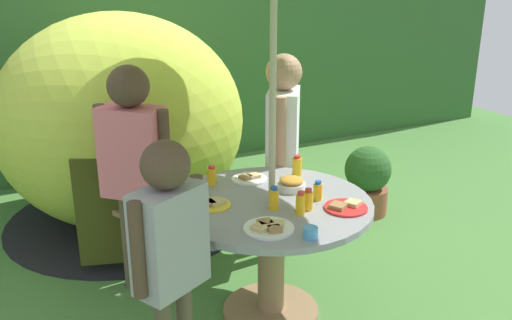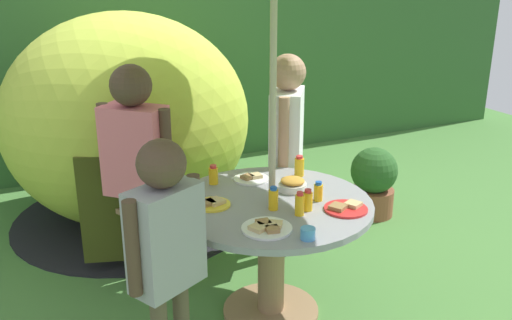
{
  "view_description": "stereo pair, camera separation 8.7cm",
  "coord_description": "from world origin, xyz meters",
  "views": [
    {
      "loc": [
        -1.33,
        -2.48,
        1.93
      ],
      "look_at": [
        -0.08,
        0.02,
        0.95
      ],
      "focal_mm": 39.23,
      "sensor_mm": 36.0,
      "label": 1
    },
    {
      "loc": [
        -1.25,
        -2.52,
        1.93
      ],
      "look_at": [
        -0.08,
        0.02,
        0.95
      ],
      "focal_mm": 39.23,
      "sensor_mm": 36.0,
      "label": 2
    }
  ],
  "objects": [
    {
      "name": "child_in_grey_shirt",
      "position": [
        -0.69,
        -0.36,
        0.8
      ],
      "size": [
        0.39,
        0.31,
        1.25
      ],
      "rotation": [
        0.0,
        0.0,
        0.47
      ],
      "color": "brown",
      "rests_on": "ground_plane"
    },
    {
      "name": "juice_bottle_front_edge",
      "position": [
        -0.04,
        -0.1,
        0.77
      ],
      "size": [
        0.05,
        0.05,
        0.13
      ],
      "color": "yellow",
      "rests_on": "garden_table"
    },
    {
      "name": "hedge_backdrop",
      "position": [
        0.0,
        3.1,
        1.04
      ],
      "size": [
        9.0,
        0.7,
        2.08
      ],
      "primitive_type": "cube",
      "color": "#33602D",
      "rests_on": "ground_plane"
    },
    {
      "name": "juice_bottle_mid_left",
      "position": [
        -0.2,
        0.38,
        0.76
      ],
      "size": [
        0.06,
        0.06,
        0.12
      ],
      "color": "yellow",
      "rests_on": "garden_table"
    },
    {
      "name": "plate_center_front",
      "position": [
        0.03,
        0.34,
        0.72
      ],
      "size": [
        0.21,
        0.21,
        0.03
      ],
      "color": "white",
      "rests_on": "garden_table"
    },
    {
      "name": "plate_far_right",
      "position": [
        0.31,
        -0.26,
        0.72
      ],
      "size": [
        0.23,
        0.23,
        0.03
      ],
      "color": "red",
      "rests_on": "garden_table"
    },
    {
      "name": "garden_table",
      "position": [
        0.0,
        0.0,
        0.52
      ],
      "size": [
        1.11,
        1.11,
        0.71
      ],
      "color": "#93704C",
      "rests_on": "ground_plane"
    },
    {
      "name": "juice_bottle_mid_right",
      "position": [
        0.24,
        -0.09,
        0.76
      ],
      "size": [
        0.05,
        0.05,
        0.11
      ],
      "color": "yellow",
      "rests_on": "garden_table"
    },
    {
      "name": "juice_bottle_far_left",
      "position": [
        0.05,
        -0.22,
        0.77
      ],
      "size": [
        0.05,
        0.05,
        0.13
      ],
      "color": "yellow",
      "rests_on": "garden_table"
    },
    {
      "name": "plate_near_left",
      "position": [
        -0.32,
        0.08,
        0.72
      ],
      "size": [
        0.2,
        0.2,
        0.03
      ],
      "color": "yellow",
      "rests_on": "garden_table"
    },
    {
      "name": "juice_bottle_center_back",
      "position": [
        0.33,
        0.29,
        0.77
      ],
      "size": [
        0.06,
        0.06,
        0.13
      ],
      "color": "yellow",
      "rests_on": "garden_table"
    },
    {
      "name": "child_in_pink_shirt",
      "position": [
        -0.6,
        0.59,
        0.9
      ],
      "size": [
        0.4,
        0.4,
        1.41
      ],
      "rotation": [
        0.0,
        0.0,
        -0.78
      ],
      "color": "brown",
      "rests_on": "ground_plane"
    },
    {
      "name": "plate_back_edge",
      "position": [
        -0.18,
        -0.3,
        0.72
      ],
      "size": [
        0.25,
        0.25,
        0.03
      ],
      "color": "white",
      "rests_on": "garden_table"
    },
    {
      "name": "child_in_white_shirt",
      "position": [
        0.43,
        0.66,
        0.89
      ],
      "size": [
        0.37,
        0.41,
        1.4
      ],
      "rotation": [
        0.0,
        0.0,
        -2.15
      ],
      "color": "#3F3F47",
      "rests_on": "ground_plane"
    },
    {
      "name": "potted_plant",
      "position": [
        1.36,
        0.89,
        0.29
      ],
      "size": [
        0.37,
        0.37,
        0.56
      ],
      "color": "brown",
      "rests_on": "ground_plane"
    },
    {
      "name": "juice_bottle_near_right",
      "position": [
        0.12,
        -0.18,
        0.76
      ],
      "size": [
        0.05,
        0.05,
        0.12
      ],
      "color": "yellow",
      "rests_on": "garden_table"
    },
    {
      "name": "wooden_chair",
      "position": [
        -0.54,
        1.09,
        0.55
      ],
      "size": [
        0.7,
        0.68,
        0.98
      ],
      "rotation": [
        0.0,
        0.0,
        0.46
      ],
      "color": "#93704C",
      "rests_on": "ground_plane"
    },
    {
      "name": "snack_bowl",
      "position": [
        0.18,
        0.1,
        0.74
      ],
      "size": [
        0.16,
        0.16,
        0.08
      ],
      "color": "white",
      "rests_on": "garden_table"
    },
    {
      "name": "dome_tent",
      "position": [
        -0.42,
        1.64,
        0.8
      ],
      "size": [
        2.36,
        2.36,
        1.62
      ],
      "rotation": [
        0.0,
        0.0,
        -0.3
      ],
      "color": "#B2C63F",
      "rests_on": "ground_plane"
    },
    {
      "name": "cup_near",
      "position": [
        -0.04,
        -0.47,
        0.74
      ],
      "size": [
        0.07,
        0.07,
        0.06
      ],
      "primitive_type": "cylinder",
      "color": "#4C99D8",
      "rests_on": "garden_table"
    },
    {
      "name": "ground_plane",
      "position": [
        0.0,
        0.0,
        -0.01
      ],
      "size": [
        10.0,
        10.0,
        0.02
      ],
      "primitive_type": "cube",
      "color": "#477A38"
    }
  ]
}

